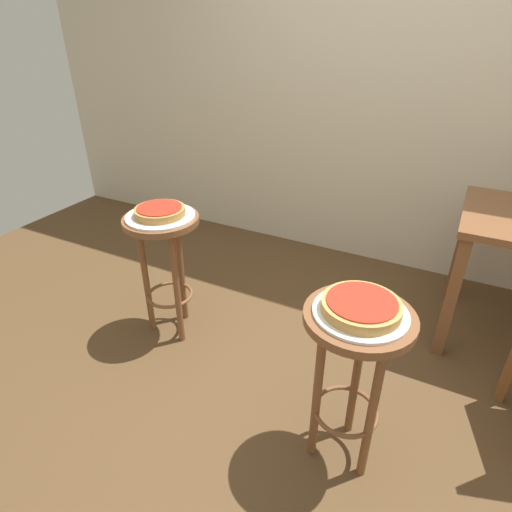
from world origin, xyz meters
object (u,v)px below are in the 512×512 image
stool_foreground (354,355)px  serving_plate_middle (160,216)px  stool_middle (164,249)px  pizza_foreground (361,306)px  pizza_middle (160,211)px  serving_plate_foreground (360,313)px

stool_foreground → serving_plate_middle: (-1.17, 0.35, 0.20)m
stool_middle → serving_plate_middle: bearing=180.0°
pizza_foreground → stool_middle: 1.24m
pizza_foreground → pizza_middle: same height
stool_foreground → serving_plate_foreground: size_ratio=2.19×
serving_plate_middle → stool_middle: bearing=0.0°
serving_plate_foreground → pizza_middle: 1.22m
stool_middle → pizza_middle: pizza_middle is taller
stool_middle → pizza_middle: 0.23m
stool_middle → serving_plate_middle: 0.20m
pizza_foreground → serving_plate_middle: 1.22m
serving_plate_foreground → serving_plate_middle: 1.22m
serving_plate_foreground → pizza_foreground: size_ratio=1.21×
serving_plate_middle → serving_plate_foreground: bearing=-16.6°
stool_foreground → serving_plate_middle: serving_plate_middle is taller
serving_plate_foreground → stool_middle: (-1.17, 0.35, -0.20)m
stool_foreground → pizza_foreground: bearing=0.0°
serving_plate_foreground → serving_plate_middle: size_ratio=0.93×
stool_foreground → serving_plate_foreground: serving_plate_foreground is taller
pizza_foreground → stool_middle: size_ratio=0.38×
serving_plate_foreground → pizza_middle: size_ratio=1.28×
serving_plate_middle → pizza_middle: size_ratio=1.38×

